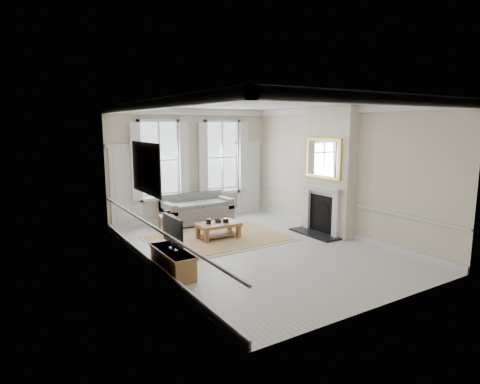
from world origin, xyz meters
TOP-DOWN VIEW (x-y plane):
  - floor at (0.00, 0.00)m, footprint 7.20×7.20m
  - ceiling at (0.00, 0.00)m, footprint 7.20×7.20m
  - back_wall at (0.00, 3.60)m, footprint 5.20×0.00m
  - left_wall at (-2.60, 0.00)m, footprint 0.00×7.20m
  - right_wall at (2.60, 0.00)m, footprint 0.00×7.20m
  - window_left at (-1.05, 3.55)m, footprint 1.26×0.20m
  - window_right at (1.05, 3.55)m, footprint 1.26×0.20m
  - door_left at (-2.05, 3.56)m, footprint 0.90×0.08m
  - door_right at (2.05, 3.56)m, footprint 0.90×0.08m
  - painting at (-2.56, 0.30)m, footprint 0.05×1.66m
  - chimney_breast at (2.43, 0.20)m, footprint 0.35×1.70m
  - hearth at (2.00, 0.20)m, footprint 0.55×1.50m
  - fireplace at (2.20, 0.20)m, footprint 0.21×1.45m
  - mirror at (2.21, 0.20)m, footprint 0.06×1.26m
  - sofa at (-0.11, 3.11)m, footprint 2.03×0.99m
  - side_table at (-1.28, 2.51)m, footprint 0.48×0.48m
  - rug at (-0.37, 1.27)m, footprint 3.50×2.60m
  - coffee_table at (-0.37, 1.27)m, footprint 1.12×0.67m
  - ceramic_pot_a at (-0.62, 1.32)m, footprint 0.13×0.13m
  - ceramic_pot_b at (-0.17, 1.22)m, footprint 0.15×0.15m
  - bowl at (-0.32, 1.37)m, footprint 0.27×0.27m
  - tv_stand at (-2.34, -0.44)m, footprint 0.43×1.35m
  - tv at (-2.32, -0.44)m, footprint 0.08×0.90m

SIDE VIEW (x-z plane):
  - floor at x=0.00m, z-range 0.00..0.00m
  - rug at x=-0.37m, z-range 0.00..0.02m
  - hearth at x=2.00m, z-range 0.00..0.05m
  - tv_stand at x=-2.34m, z-range 0.00..0.48m
  - coffee_table at x=-0.37m, z-range 0.13..0.54m
  - sofa at x=-0.11m, z-range -0.08..0.82m
  - side_table at x=-1.28m, z-range 0.14..0.62m
  - bowl at x=-0.32m, z-range 0.41..0.47m
  - ceramic_pot_b at x=-0.17m, z-range 0.41..0.52m
  - ceramic_pot_a at x=-0.62m, z-range 0.41..0.54m
  - fireplace at x=2.20m, z-range 0.07..1.40m
  - tv at x=-2.32m, z-range 0.54..1.22m
  - door_left at x=-2.05m, z-range 0.00..2.30m
  - door_right at x=2.05m, z-range 0.00..2.30m
  - back_wall at x=0.00m, z-range -0.90..4.30m
  - left_wall at x=-2.60m, z-range -1.90..5.30m
  - right_wall at x=2.60m, z-range -1.90..5.30m
  - chimney_breast at x=2.43m, z-range 0.01..3.39m
  - window_left at x=-1.05m, z-range 0.80..3.00m
  - window_right at x=1.05m, z-range 0.80..3.00m
  - painting at x=-2.56m, z-range 1.52..2.58m
  - mirror at x=2.21m, z-range 1.52..2.58m
  - ceiling at x=0.00m, z-range 3.40..3.40m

